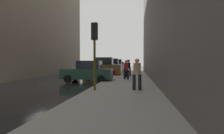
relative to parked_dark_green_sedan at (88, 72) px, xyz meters
The scene contains 13 objects.
ground_plane 3.41m from the parked_dark_green_sedan, 143.25° to the right, with size 120.00×120.00×0.00m, color black.
sidewalk 3.97m from the parked_dark_green_sedan, 30.51° to the right, with size 4.00×40.00×0.15m, color gray.
parked_dark_green_sedan is the anchor object (origin of this frame).
parked_bronze_suv 6.82m from the parked_dark_green_sedan, 90.00° to the left, with size 4.64×2.13×2.25m.
parked_white_van 13.54m from the parked_dark_green_sedan, 90.00° to the left, with size 4.67×2.20×2.25m.
parked_black_suv 20.49m from the parked_dark_green_sedan, 90.00° to the left, with size 4.61×2.07×2.25m.
parked_red_hatchback 27.51m from the parked_dark_green_sedan, 90.00° to the left, with size 4.23×2.11×1.79m.
fire_hydrant 5.64m from the parked_dark_green_sedan, 71.30° to the left, with size 0.42×0.22×0.70m.
traffic_light 5.86m from the parked_dark_green_sedan, 70.45° to the right, with size 0.32×0.32×3.60m.
pedestrian_with_fedora 5.33m from the parked_dark_green_sedan, 52.24° to the left, with size 0.52×0.46×1.78m.
pedestrian_in_red_jacket 3.42m from the parked_dark_green_sedan, 21.16° to the left, with size 0.53×0.49×1.71m.
pedestrian_in_tan_coat 6.30m from the parked_dark_green_sedan, 49.31° to the right, with size 0.53×0.50×1.71m.
rolling_suitcase 4.58m from the parked_dark_green_sedan, 48.27° to the left, with size 0.40×0.59×1.04m.
Camera 1 is at (6.70, -12.35, 1.66)m, focal length 28.00 mm.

